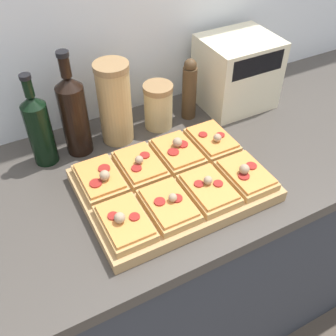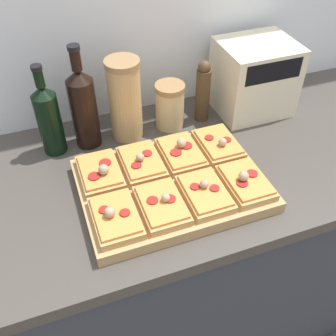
# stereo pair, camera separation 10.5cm
# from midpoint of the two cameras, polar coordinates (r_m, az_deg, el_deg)

# --- Properties ---
(wall_back) EXTENTS (6.00, 0.06, 2.50)m
(wall_back) POSITION_cam_midpoint_polar(r_m,az_deg,el_deg) (1.23, -13.23, 22.07)
(wall_back) COLOR silver
(wall_back) RESTS_ON ground_plane
(kitchen_counter) EXTENTS (2.63, 0.67, 0.89)m
(kitchen_counter) POSITION_cam_midpoint_polar(r_m,az_deg,el_deg) (1.47, -3.85, -13.44)
(kitchen_counter) COLOR #333842
(kitchen_counter) RESTS_ON ground_plane
(cutting_board) EXTENTS (0.48, 0.35, 0.03)m
(cutting_board) POSITION_cam_midpoint_polar(r_m,az_deg,el_deg) (1.06, -2.09, -2.58)
(cutting_board) COLOR tan
(cutting_board) RESTS_ON kitchen_counter
(pizza_slice_back_left) EXTENTS (0.11, 0.16, 0.06)m
(pizza_slice_back_left) POSITION_cam_midpoint_polar(r_m,az_deg,el_deg) (1.05, -12.67, -1.62)
(pizza_slice_back_left) COLOR tan
(pizza_slice_back_left) RESTS_ON cutting_board
(pizza_slice_back_midleft) EXTENTS (0.11, 0.16, 0.05)m
(pizza_slice_back_midleft) POSITION_cam_midpoint_polar(r_m,az_deg,el_deg) (1.08, -6.88, 0.36)
(pizza_slice_back_midleft) COLOR tan
(pizza_slice_back_midleft) RESTS_ON cutting_board
(pizza_slice_back_midright) EXTENTS (0.11, 0.16, 0.06)m
(pizza_slice_back_midright) POSITION_cam_midpoint_polar(r_m,az_deg,el_deg) (1.11, -1.34, 2.29)
(pizza_slice_back_midright) COLOR tan
(pizza_slice_back_midright) RESTS_ON cutting_board
(pizza_slice_back_right) EXTENTS (0.11, 0.16, 0.05)m
(pizza_slice_back_right) POSITION_cam_midpoint_polar(r_m,az_deg,el_deg) (1.16, 3.85, 3.98)
(pizza_slice_back_right) COLOR tan
(pizza_slice_back_right) RESTS_ON cutting_board
(pizza_slice_front_left) EXTENTS (0.11, 0.16, 0.05)m
(pizza_slice_front_left) POSITION_cam_midpoint_polar(r_m,az_deg,el_deg) (0.94, -9.52, -7.90)
(pizza_slice_front_left) COLOR tan
(pizza_slice_front_left) RESTS_ON cutting_board
(pizza_slice_front_midleft) EXTENTS (0.11, 0.16, 0.05)m
(pizza_slice_front_midleft) POSITION_cam_midpoint_polar(r_m,az_deg,el_deg) (0.97, -3.02, -5.51)
(pizza_slice_front_midleft) COLOR tan
(pizza_slice_front_midleft) RESTS_ON cutting_board
(pizza_slice_front_midright) EXTENTS (0.11, 0.16, 0.05)m
(pizza_slice_front_midright) POSITION_cam_midpoint_polar(r_m,az_deg,el_deg) (1.00, 2.97, -3.19)
(pizza_slice_front_midright) COLOR tan
(pizza_slice_front_midright) RESTS_ON cutting_board
(pizza_slice_front_right) EXTENTS (0.11, 0.16, 0.06)m
(pizza_slice_front_right) POSITION_cam_midpoint_polar(r_m,az_deg,el_deg) (1.05, 8.46, -1.04)
(pizza_slice_front_right) COLOR tan
(pizza_slice_front_right) RESTS_ON cutting_board
(olive_oil_bottle) EXTENTS (0.07, 0.07, 0.28)m
(olive_oil_bottle) POSITION_cam_midpoint_polar(r_m,az_deg,el_deg) (1.16, -20.72, 5.30)
(olive_oil_bottle) COLOR black
(olive_oil_bottle) RESTS_ON kitchen_counter
(wine_bottle) EXTENTS (0.08, 0.08, 0.32)m
(wine_bottle) POSITION_cam_midpoint_polar(r_m,az_deg,el_deg) (1.16, -16.07, 7.48)
(wine_bottle) COLOR black
(wine_bottle) RESTS_ON kitchen_counter
(grain_jar_tall) EXTENTS (0.10, 0.10, 0.26)m
(grain_jar_tall) POSITION_cam_midpoint_polar(r_m,az_deg,el_deg) (1.18, -10.30, 9.14)
(grain_jar_tall) COLOR tan
(grain_jar_tall) RESTS_ON kitchen_counter
(grain_jar_short) EXTENTS (0.09, 0.09, 0.15)m
(grain_jar_short) POSITION_cam_midpoint_polar(r_m,az_deg,el_deg) (1.25, -3.85, 8.90)
(grain_jar_short) COLOR tan
(grain_jar_short) RESTS_ON kitchen_counter
(pepper_mill) EXTENTS (0.05, 0.05, 0.21)m
(pepper_mill) POSITION_cam_midpoint_polar(r_m,az_deg,el_deg) (1.28, 0.73, 11.24)
(pepper_mill) COLOR #47331E
(pepper_mill) RESTS_ON kitchen_counter
(toaster_oven) EXTENTS (0.26, 0.20, 0.23)m
(toaster_oven) POSITION_cam_midpoint_polar(r_m,az_deg,el_deg) (1.36, 7.69, 13.53)
(toaster_oven) COLOR beige
(toaster_oven) RESTS_ON kitchen_counter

